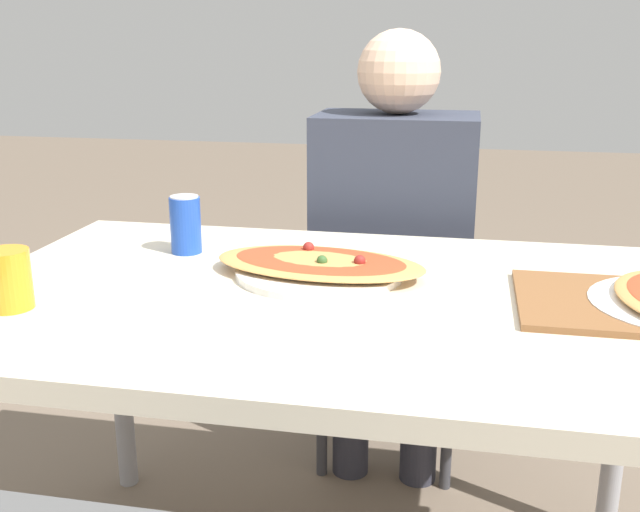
{
  "coord_description": "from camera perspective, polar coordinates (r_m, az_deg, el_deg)",
  "views": [
    {
      "loc": [
        0.24,
        -1.28,
        1.18
      ],
      "look_at": [
        -0.02,
        0.03,
        0.78
      ],
      "focal_mm": 42.0,
      "sensor_mm": 36.0,
      "label": 1
    }
  ],
  "objects": [
    {
      "name": "serving_tray",
      "position": [
        1.41,
        22.68,
        -3.44
      ],
      "size": [
        0.39,
        0.3,
        0.01
      ],
      "color": "brown",
      "rests_on": "dining_table"
    },
    {
      "name": "drink_glass",
      "position": [
        1.39,
        -22.68,
        -1.66
      ],
      "size": [
        0.08,
        0.08,
        0.1
      ],
      "color": "orange",
      "rests_on": "dining_table"
    },
    {
      "name": "person_seated",
      "position": [
        1.99,
        5.66,
        2.81
      ],
      "size": [
        0.42,
        0.3,
        1.2
      ],
      "rotation": [
        0.0,
        0.0,
        3.14
      ],
      "color": "#2D2D38",
      "rests_on": "ground_plane"
    },
    {
      "name": "chair_far_seated",
      "position": [
        2.16,
        5.8,
        -2.03
      ],
      "size": [
        0.4,
        0.4,
        0.87
      ],
      "rotation": [
        0.0,
        0.0,
        3.14
      ],
      "color": "#4C4C4C",
      "rests_on": "ground_plane"
    },
    {
      "name": "soda_can",
      "position": [
        1.64,
        -10.21,
        2.38
      ],
      "size": [
        0.07,
        0.07,
        0.12
      ],
      "color": "#1E47B2",
      "rests_on": "dining_table"
    },
    {
      "name": "pizza_main",
      "position": [
        1.47,
        -0.03,
        -0.75
      ],
      "size": [
        0.45,
        0.33,
        0.05
      ],
      "color": "white",
      "rests_on": "dining_table"
    },
    {
      "name": "dining_table",
      "position": [
        1.4,
        0.37,
        -5.34
      ],
      "size": [
        1.35,
        0.87,
        0.72
      ],
      "color": "beige",
      "rests_on": "ground_plane"
    }
  ]
}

